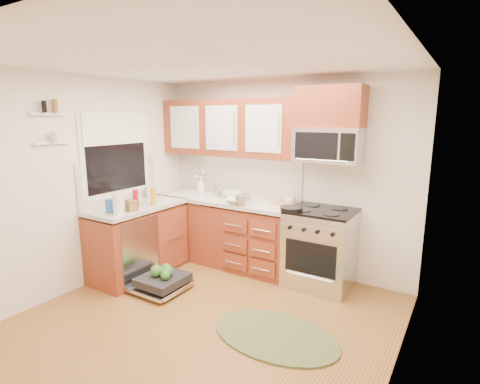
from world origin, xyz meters
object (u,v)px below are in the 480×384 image
Objects in this scene: sink at (193,203)px; rug at (275,335)px; bowl_b at (233,194)px; cup at (290,200)px; stock_pot at (243,200)px; skillet at (291,209)px; cutting_board at (283,203)px; range at (320,248)px; paper_towel_roll at (118,204)px; dishwasher at (161,282)px; upper_cabinets at (229,128)px; microwave at (328,145)px; bowl_a at (238,201)px.

sink is 0.50× the size of rug.
bowl_b reaches higher than sink.
cup reaches higher than bowl_b.
stock_pot is 0.61m from cup.
cutting_board is (-0.28, 0.37, -0.04)m from skillet.
paper_towel_roll is (-1.93, -1.35, 0.58)m from range.
stock_pot is at bearing -167.72° from range.
dishwasher is 1.77m from skillet.
rug is 1.76m from stock_pot.
bowl_b is 2.02× the size of cup.
upper_cabinets reaches higher than paper_towel_roll.
stock_pot is (-0.97, -0.33, -0.71)m from microwave.
bowl_b reaches higher than rug.
bowl_b is (0.22, 1.24, 0.87)m from dishwasher.
cup is (0.49, 0.38, -0.01)m from stock_pot.
cup is at bearing 115.62° from skillet.
cutting_board is at bearing 30.96° from bowl_a.
upper_cabinets is 7.89× the size of skillet.
microwave is 2.47× the size of cutting_board.
dishwasher is at bearing -122.00° from stock_pot.
dishwasher is at bearing -70.80° from sink.
stock_pot is at bearing 176.66° from skillet.
cutting_board is 1.13× the size of bowl_b.
cup is at bearing 1.36° from upper_cabinets.
upper_cabinets is at bearing 174.11° from range.
dishwasher is 0.57× the size of rug.
cutting_board is 0.76m from bowl_b.
bowl_b reaches higher than bowl_a.
upper_cabinets is 7.07× the size of bowl_a.
bowl_b is at bearing -21.49° from upper_cabinets.
dishwasher is (-1.54, -1.13, -0.38)m from range.
bowl_b reaches higher than skillet.
cutting_board is at bearing 51.92° from dishwasher.
upper_cabinets is at bearing 178.98° from microwave.
bowl_a is (-1.06, -0.18, 0.49)m from range.
microwave is 2.79× the size of bowl_b.
upper_cabinets reaches higher than skillet.
microwave reaches higher than dishwasher.
rug is at bearing -32.51° from sink.
cutting_board is 2.29× the size of cup.
paper_towel_roll is at bearing -90.00° from sink.
range is at bearing -90.00° from microwave.
stock_pot is at bearing -161.12° from microwave.
dishwasher is 2.69× the size of skillet.
stock_pot is 0.83× the size of paper_towel_roll.
rug is 4.27× the size of bowl_a.
range is 1.96m from sink.
skillet is 0.46m from cup.
dishwasher is (-1.54, -1.25, -1.60)m from microwave.
bowl_b is (-0.26, 0.29, 0.01)m from bowl_a.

